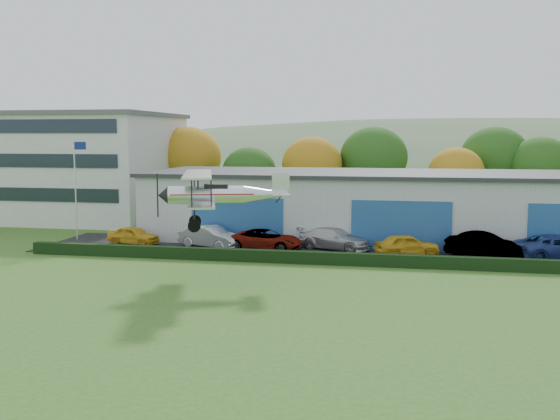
% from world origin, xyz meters
% --- Properties ---
extents(ground, '(300.00, 300.00, 0.00)m').
position_xyz_m(ground, '(0.00, 0.00, 0.00)').
color(ground, '#35601E').
rests_on(ground, ground).
extents(apron, '(48.00, 9.00, 0.05)m').
position_xyz_m(apron, '(3.00, 21.00, 0.03)').
color(apron, black).
rests_on(apron, ground).
extents(hedge, '(46.00, 0.60, 0.80)m').
position_xyz_m(hedge, '(3.00, 16.20, 0.40)').
color(hedge, black).
rests_on(hedge, ground).
extents(hangar, '(40.60, 12.60, 5.30)m').
position_xyz_m(hangar, '(5.00, 27.98, 2.66)').
color(hangar, '#B2B7BC').
rests_on(hangar, ground).
extents(office_block, '(20.60, 15.60, 10.40)m').
position_xyz_m(office_block, '(-28.00, 35.00, 5.21)').
color(office_block, silver).
rests_on(office_block, ground).
extents(flagpole, '(1.05, 0.10, 8.00)m').
position_xyz_m(flagpole, '(-19.88, 22.00, 4.78)').
color(flagpole, silver).
rests_on(flagpole, ground).
extents(tree_belt, '(75.70, 13.22, 10.12)m').
position_xyz_m(tree_belt, '(0.85, 40.62, 5.61)').
color(tree_belt, '#3D2614').
rests_on(tree_belt, ground).
extents(distant_hills, '(430.00, 196.00, 56.00)m').
position_xyz_m(distant_hills, '(-4.38, 140.00, -13.05)').
color(distant_hills, '#4C6642').
rests_on(distant_hills, ground).
extents(car_0, '(4.24, 2.38, 1.36)m').
position_xyz_m(car_0, '(-14.72, 20.76, 0.73)').
color(car_0, gold).
rests_on(car_0, apron).
extents(car_1, '(5.18, 3.35, 1.61)m').
position_xyz_m(car_1, '(-8.60, 20.53, 0.86)').
color(car_1, silver).
rests_on(car_1, apron).
extents(car_2, '(5.53, 3.06, 1.46)m').
position_xyz_m(car_2, '(-4.45, 20.38, 0.78)').
color(car_2, gray).
rests_on(car_2, apron).
extents(car_3, '(5.74, 3.87, 1.54)m').
position_xyz_m(car_3, '(0.36, 21.54, 0.82)').
color(car_3, silver).
rests_on(car_3, apron).
extents(car_4, '(4.68, 3.07, 1.48)m').
position_xyz_m(car_4, '(5.45, 20.01, 0.79)').
color(car_4, gold).
rests_on(car_4, apron).
extents(car_5, '(5.36, 2.97, 1.67)m').
position_xyz_m(car_5, '(10.54, 20.39, 0.89)').
color(car_5, gray).
rests_on(car_5, apron).
extents(car_6, '(6.44, 4.52, 1.63)m').
position_xyz_m(car_6, '(15.25, 20.59, 0.87)').
color(car_6, navy).
rests_on(car_6, apron).
extents(biplane, '(7.59, 8.58, 3.21)m').
position_xyz_m(biplane, '(-5.19, 11.05, 4.93)').
color(biplane, silver).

